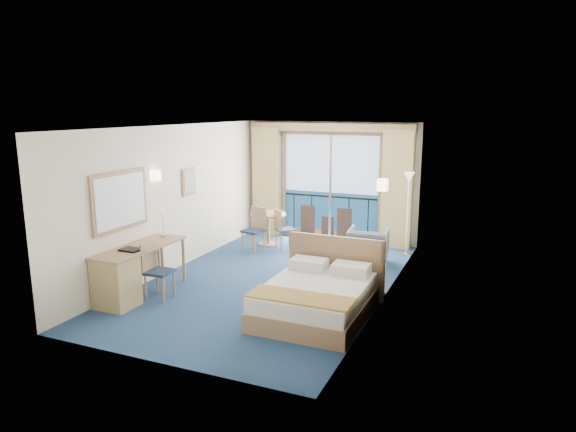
{
  "coord_description": "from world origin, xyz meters",
  "views": [
    {
      "loc": [
        3.63,
        -7.86,
        3.01
      ],
      "look_at": [
        0.22,
        0.2,
        1.15
      ],
      "focal_mm": 32.0,
      "sensor_mm": 36.0,
      "label": 1
    }
  ],
  "objects_px": {
    "round_table": "(268,221)",
    "desk": "(122,276)",
    "desk_chair": "(155,267)",
    "nightstand": "(371,280)",
    "bed": "(317,297)",
    "table_chair_a": "(282,227)",
    "armchair": "(368,246)",
    "table_chair_b": "(256,227)",
    "floor_lamp": "(409,193)"
  },
  "relations": [
    {
      "from": "desk_chair",
      "to": "table_chair_b",
      "type": "xyz_separation_m",
      "value": [
        0.25,
        3.11,
        0.01
      ]
    },
    {
      "from": "desk",
      "to": "desk_chair",
      "type": "xyz_separation_m",
      "value": [
        0.31,
        0.42,
        0.07
      ]
    },
    {
      "from": "desk_chair",
      "to": "table_chair_b",
      "type": "bearing_deg",
      "value": -8.0
    },
    {
      "from": "bed",
      "to": "desk",
      "type": "distance_m",
      "value": 3.04
    },
    {
      "from": "nightstand",
      "to": "armchair",
      "type": "height_order",
      "value": "armchair"
    },
    {
      "from": "floor_lamp",
      "to": "nightstand",
      "type": "bearing_deg",
      "value": -92.12
    },
    {
      "from": "floor_lamp",
      "to": "desk",
      "type": "height_order",
      "value": "floor_lamp"
    },
    {
      "from": "table_chair_b",
      "to": "armchair",
      "type": "bearing_deg",
      "value": 14.02
    },
    {
      "from": "armchair",
      "to": "table_chair_a",
      "type": "relative_size",
      "value": 0.88
    },
    {
      "from": "armchair",
      "to": "desk_chair",
      "type": "bearing_deg",
      "value": 43.73
    },
    {
      "from": "round_table",
      "to": "table_chair_a",
      "type": "distance_m",
      "value": 0.47
    },
    {
      "from": "armchair",
      "to": "floor_lamp",
      "type": "bearing_deg",
      "value": -130.57
    },
    {
      "from": "floor_lamp",
      "to": "desk_chair",
      "type": "relative_size",
      "value": 1.89
    },
    {
      "from": "armchair",
      "to": "table_chair_a",
      "type": "height_order",
      "value": "table_chair_a"
    },
    {
      "from": "bed",
      "to": "nightstand",
      "type": "relative_size",
      "value": 3.69
    },
    {
      "from": "armchair",
      "to": "table_chair_a",
      "type": "bearing_deg",
      "value": -14.51
    },
    {
      "from": "bed",
      "to": "table_chair_a",
      "type": "distance_m",
      "value": 3.69
    },
    {
      "from": "desk",
      "to": "round_table",
      "type": "xyz_separation_m",
      "value": [
        0.59,
        4.08,
        0.09
      ]
    },
    {
      "from": "floor_lamp",
      "to": "desk",
      "type": "xyz_separation_m",
      "value": [
        -3.57,
        -4.46,
        -0.86
      ]
    },
    {
      "from": "armchair",
      "to": "table_chair_a",
      "type": "xyz_separation_m",
      "value": [
        -1.97,
        0.29,
        0.14
      ]
    },
    {
      "from": "table_chair_a",
      "to": "round_table",
      "type": "bearing_deg",
      "value": 21.87
    },
    {
      "from": "round_table",
      "to": "desk",
      "type": "bearing_deg",
      "value": -98.25
    },
    {
      "from": "bed",
      "to": "desk",
      "type": "xyz_separation_m",
      "value": [
        -2.94,
        -0.75,
        0.17
      ]
    },
    {
      "from": "bed",
      "to": "table_chair_a",
      "type": "xyz_separation_m",
      "value": [
        -1.93,
        3.14,
        0.21
      ]
    },
    {
      "from": "floor_lamp",
      "to": "table_chair_b",
      "type": "relative_size",
      "value": 1.85
    },
    {
      "from": "desk",
      "to": "armchair",
      "type": "bearing_deg",
      "value": 50.35
    },
    {
      "from": "nightstand",
      "to": "armchair",
      "type": "distance_m",
      "value": 1.8
    },
    {
      "from": "armchair",
      "to": "desk",
      "type": "height_order",
      "value": "desk"
    },
    {
      "from": "bed",
      "to": "table_chair_b",
      "type": "relative_size",
      "value": 2.02
    },
    {
      "from": "armchair",
      "to": "table_chair_b",
      "type": "xyz_separation_m",
      "value": [
        -2.42,
        -0.06,
        0.18
      ]
    },
    {
      "from": "round_table",
      "to": "table_chair_a",
      "type": "bearing_deg",
      "value": -24.35
    },
    {
      "from": "floor_lamp",
      "to": "table_chair_b",
      "type": "height_order",
      "value": "floor_lamp"
    },
    {
      "from": "nightstand",
      "to": "floor_lamp",
      "type": "relative_size",
      "value": 0.3
    },
    {
      "from": "bed",
      "to": "armchair",
      "type": "distance_m",
      "value": 2.85
    },
    {
      "from": "table_chair_a",
      "to": "floor_lamp",
      "type": "bearing_deg",
      "value": -121.17
    },
    {
      "from": "desk_chair",
      "to": "nightstand",
      "type": "bearing_deg",
      "value": -68.84
    },
    {
      "from": "floor_lamp",
      "to": "round_table",
      "type": "height_order",
      "value": "floor_lamp"
    },
    {
      "from": "table_chair_a",
      "to": "armchair",
      "type": "bearing_deg",
      "value": -142.14
    },
    {
      "from": "nightstand",
      "to": "table_chair_a",
      "type": "distance_m",
      "value": 3.19
    },
    {
      "from": "bed",
      "to": "floor_lamp",
      "type": "relative_size",
      "value": 1.1
    },
    {
      "from": "bed",
      "to": "table_chair_b",
      "type": "height_order",
      "value": "bed"
    },
    {
      "from": "armchair",
      "to": "desk_chair",
      "type": "height_order",
      "value": "desk_chair"
    },
    {
      "from": "desk",
      "to": "desk_chair",
      "type": "bearing_deg",
      "value": 53.97
    },
    {
      "from": "armchair",
      "to": "table_chair_b",
      "type": "height_order",
      "value": "table_chair_b"
    },
    {
      "from": "armchair",
      "to": "desk_chair",
      "type": "xyz_separation_m",
      "value": [
        -2.67,
        -3.18,
        0.17
      ]
    },
    {
      "from": "armchair",
      "to": "nightstand",
      "type": "bearing_deg",
      "value": 99.79
    },
    {
      "from": "armchair",
      "to": "floor_lamp",
      "type": "xyz_separation_m",
      "value": [
        0.59,
        0.86,
        0.96
      ]
    },
    {
      "from": "round_table",
      "to": "bed",
      "type": "bearing_deg",
      "value": -54.77
    },
    {
      "from": "desk",
      "to": "table_chair_b",
      "type": "bearing_deg",
      "value": 81.03
    },
    {
      "from": "floor_lamp",
      "to": "desk_chair",
      "type": "height_order",
      "value": "floor_lamp"
    }
  ]
}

